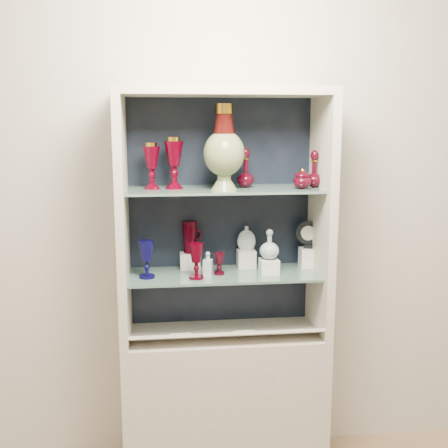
{
  "coord_description": "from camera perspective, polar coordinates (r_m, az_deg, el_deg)",
  "views": [
    {
      "loc": [
        -0.3,
        -1.1,
        1.79
      ],
      "look_at": [
        0.0,
        1.53,
        1.3
      ],
      "focal_mm": 45.0,
      "sensor_mm": 36.0,
      "label": 1
    }
  ],
  "objects": [
    {
      "name": "clear_round_decanter",
      "position": [
        2.74,
        4.64,
        -2.14
      ],
      "size": [
        0.1,
        0.1,
        0.14
      ],
      "primitive_type": null,
      "rotation": [
        0.0,
        0.0,
        0.06
      ],
      "color": "#9EAFB7",
      "rests_on": "riser_clear_round_decanter"
    },
    {
      "name": "label_card_1",
      "position": [
        2.71,
        -4.45,
        -11.09
      ],
      "size": [
        0.1,
        0.06,
        0.03
      ],
      "primitive_type": "cube",
      "rotation": [
        -0.44,
        0.0,
        0.0
      ],
      "color": "white",
      "rests_on": "label_ledge"
    },
    {
      "name": "label_ledge",
      "position": [
        2.73,
        0.27,
        -11.22
      ],
      "size": [
        0.92,
        0.17,
        0.09
      ],
      "primitive_type": "cube",
      "rotation": [
        -0.44,
        0.0,
        0.0
      ],
      "color": "beige",
      "rests_on": "cabinet_base"
    },
    {
      "name": "cameo_medallion",
      "position": [
        2.87,
        8.55,
        -1.02
      ],
      "size": [
        0.13,
        0.08,
        0.15
      ],
      "primitive_type": null,
      "rotation": [
        0.0,
        0.0,
        -0.26
      ],
      "color": "black",
      "rests_on": "riser_cameo_medallion"
    },
    {
      "name": "cabinet_side_left",
      "position": [
        2.68,
        -10.27,
        0.31
      ],
      "size": [
        0.04,
        0.4,
        1.15
      ],
      "primitive_type": "cube",
      "color": "beige",
      "rests_on": "cabinet_base"
    },
    {
      "name": "enamel_urn",
      "position": [
        2.61,
        0.01,
        7.8
      ],
      "size": [
        0.2,
        0.2,
        0.4
      ],
      "primitive_type": null,
      "rotation": [
        0.0,
        0.0,
        -0.05
      ],
      "color": "#0A420F",
      "rests_on": "shelf_upper"
    },
    {
      "name": "riser_clear_round_decanter",
      "position": [
        2.77,
        4.61,
        -4.29
      ],
      "size": [
        0.09,
        0.09,
        0.07
      ],
      "primitive_type": "cube",
      "color": "silver",
      "rests_on": "shelf_lower"
    },
    {
      "name": "clear_square_bottle",
      "position": [
        2.69,
        -1.65,
        -4.11
      ],
      "size": [
        0.05,
        0.05,
        0.12
      ],
      "primitive_type": null,
      "rotation": [
        0.0,
        0.0,
        -0.27
      ],
      "color": "#9EAFB7",
      "rests_on": "shelf_lower"
    },
    {
      "name": "cabinet_top_cap",
      "position": [
        2.65,
        0.0,
        13.3
      ],
      "size": [
        1.0,
        0.4,
        0.04
      ],
      "primitive_type": "cube",
      "color": "beige",
      "rests_on": "cabinet_side_left"
    },
    {
      "name": "cobalt_goblet",
      "position": [
        2.69,
        -7.87,
        -3.59
      ],
      "size": [
        0.08,
        0.08,
        0.18
      ],
      "primitive_type": null,
      "rotation": [
        0.0,
        0.0,
        -0.07
      ],
      "color": "#0A0841",
      "rests_on": "shelf_lower"
    },
    {
      "name": "label_card_0",
      "position": [
        2.74,
        1.99,
        -10.85
      ],
      "size": [
        0.1,
        0.06,
        0.03
      ],
      "primitive_type": "cube",
      "rotation": [
        -0.44,
        0.0,
        0.0
      ],
      "color": "white",
      "rests_on": "label_ledge"
    },
    {
      "name": "riser_flat_flask",
      "position": [
        2.87,
        2.28,
        -3.54
      ],
      "size": [
        0.09,
        0.09,
        0.09
      ],
      "primitive_type": "cube",
      "color": "silver",
      "rests_on": "shelf_lower"
    },
    {
      "name": "ruby_pitcher",
      "position": [
        2.83,
        -3.51,
        -1.33
      ],
      "size": [
        0.14,
        0.12,
        0.16
      ],
      "primitive_type": null,
      "rotation": [
        0.0,
        0.0,
        0.36
      ],
      "color": "#49000E",
      "rests_on": "riser_ruby_pitcher"
    },
    {
      "name": "cabinet_back_panel",
      "position": [
        2.87,
        -0.44,
        1.18
      ],
      "size": [
        0.98,
        0.02,
        1.15
      ],
      "primitive_type": "cube",
      "color": "black",
      "rests_on": "cabinet_base"
    },
    {
      "name": "lidded_bowl",
      "position": [
        2.69,
        7.94,
        4.61
      ],
      "size": [
        0.11,
        0.11,
        0.1
      ],
      "primitive_type": null,
      "rotation": [
        0.0,
        0.0,
        0.38
      ],
      "color": "#420512",
      "rests_on": "shelf_upper"
    },
    {
      "name": "pedestal_lamp_left",
      "position": [
        2.68,
        -5.1,
        6.2
      ],
      "size": [
        0.11,
        0.11,
        0.24
      ],
      "primitive_type": null,
      "rotation": [
        0.0,
        0.0,
        -0.24
      ],
      "color": "#49000E",
      "rests_on": "shelf_upper"
    },
    {
      "name": "ruby_goblet_small",
      "position": [
        2.73,
        -0.49,
        -4.05
      ],
      "size": [
        0.06,
        0.06,
        0.11
      ],
      "primitive_type": null,
      "rotation": [
        0.0,
        0.0,
        -0.11
      ],
      "color": "#420512",
      "rests_on": "shelf_lower"
    },
    {
      "name": "ruby_decanter_b",
      "position": [
        2.75,
        9.16,
        5.66
      ],
      "size": [
        0.11,
        0.11,
        0.19
      ],
      "primitive_type": null,
      "rotation": [
        0.0,
        0.0,
        0.43
      ],
      "color": "#420512",
      "rests_on": "shelf_upper"
    },
    {
      "name": "wall_back",
      "position": [
        2.89,
        -0.5,
        2.74
      ],
      "size": [
        3.5,
        0.02,
        2.8
      ],
      "primitive_type": "cube",
      "color": "beige",
      "rests_on": "ground"
    },
    {
      "name": "shelf_upper",
      "position": [
        2.69,
        -0.05,
        3.52
      ],
      "size": [
        0.92,
        0.34,
        0.01
      ],
      "primitive_type": "cube",
      "color": "slate",
      "rests_on": "cabinet_side_left"
    },
    {
      "name": "flat_flask",
      "position": [
        2.84,
        2.3,
        -1.41
      ],
      "size": [
        0.1,
        0.05,
        0.13
      ],
      "primitive_type": null,
      "rotation": [
        0.0,
        0.0,
        -0.13
      ],
      "color": "silver",
      "rests_on": "riser_flat_flask"
    },
    {
      "name": "ruby_goblet_tall",
      "position": [
        2.66,
        -2.83,
        -3.78
      ],
      "size": [
        0.08,
        0.08,
        0.17
      ],
      "primitive_type": null,
      "rotation": [
        0.0,
        0.0,
        0.18
      ],
      "color": "#49000E",
      "rests_on": "shelf_lower"
    },
    {
      "name": "cabinet_side_right",
      "position": [
        2.78,
        9.87,
        0.71
      ],
      "size": [
        0.04,
        0.4,
        1.15
      ],
      "primitive_type": "cube",
      "color": "beige",
      "rests_on": "cabinet_base"
    },
    {
      "name": "cabinet_base",
      "position": [
        3.0,
        0.0,
        -17.64
      ],
      "size": [
        1.0,
        0.4,
        0.75
      ],
      "primitive_type": "cube",
      "color": "beige",
      "rests_on": "ground"
    },
    {
      "name": "riser_cameo_medallion",
      "position": [
        2.9,
        8.49,
        -3.4
      ],
      "size": [
        0.08,
        0.08,
        0.1
      ],
      "primitive_type": "cube",
      "color": "silver",
      "rests_on": "shelf_lower"
    },
    {
      "name": "shelf_lower",
      "position": [
        2.77,
        -0.05,
        -5.14
      ],
      "size": [
        0.92,
        0.34,
        0.01
      ],
      "primitive_type": "cube",
      "color": "slate",
      "rests_on": "cabinet_side_left"
    },
    {
      "name": "riser_ruby_pitcher",
      "position": [
        2.86,
        -3.48,
        -3.7
      ],
      "size": [
        0.1,
        0.1,
        0.08
      ],
      "primitive_type": "cube",
      "color": "silver",
      "rests_on": "shelf_lower"
    },
    {
      "name": "ruby_decanter_a",
      "position": [
        2.71,
        2.21,
        5.97
      ],
      "size": [
        0.1,
        0.1,
        0.21
      ],
      "primitive_type": null,
      "rotation": [
        0.0,
        0.0,
        -0.28
      ],
      "color": "#420512",
      "rests_on": "shelf_upper"
    },
    {
      "name": "pedestal_lamp_right",
      "position": [
        2.68,
        -7.37,
        5.88
      ],
      "size": [
        0.11,
        0.11,
        0.22
      ],
      "primitive_type": null,
      "rotation": [
        0.0,
        0.0,
        -0.39
      ],
      "color": "#49000E",
      "rests_on": "shelf_upper"
    }
  ]
}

